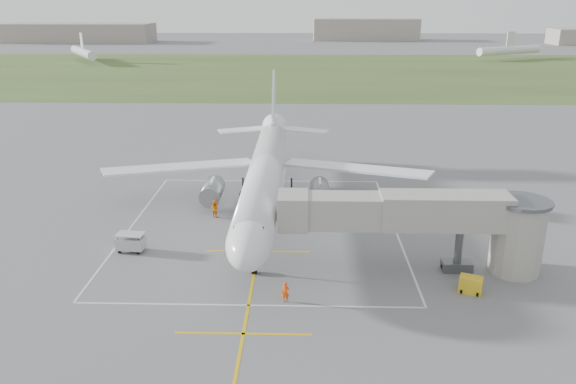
{
  "coord_description": "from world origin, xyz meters",
  "views": [
    {
      "loc": [
        4.19,
        -58.93,
        23.0
      ],
      "look_at": [
        2.71,
        -4.0,
        4.0
      ],
      "focal_mm": 35.0,
      "sensor_mm": 36.0,
      "label": 1
    }
  ],
  "objects_px": {
    "baggage_cart": "(131,242)",
    "airliner": "(265,175)",
    "gpu_unit": "(471,285)",
    "ramp_worker_nose": "(285,292)",
    "ramp_worker_wing": "(215,209)",
    "jet_bridge": "(435,221)"
  },
  "relations": [
    {
      "from": "jet_bridge",
      "to": "ramp_worker_wing",
      "type": "relative_size",
      "value": 12.09
    },
    {
      "from": "jet_bridge",
      "to": "ramp_worker_wing",
      "type": "xyz_separation_m",
      "value": [
        -21.2,
        12.39,
        -3.78
      ]
    },
    {
      "from": "airliner",
      "to": "ramp_worker_wing",
      "type": "relative_size",
      "value": 24.15
    },
    {
      "from": "gpu_unit",
      "to": "ramp_worker_nose",
      "type": "distance_m",
      "value": 15.35
    },
    {
      "from": "airliner",
      "to": "ramp_worker_wing",
      "type": "bearing_deg",
      "value": -161.24
    },
    {
      "from": "jet_bridge",
      "to": "ramp_worker_wing",
      "type": "distance_m",
      "value": 24.84
    },
    {
      "from": "jet_bridge",
      "to": "baggage_cart",
      "type": "bearing_deg",
      "value": 173.36
    },
    {
      "from": "airliner",
      "to": "jet_bridge",
      "type": "height_order",
      "value": "airliner"
    },
    {
      "from": "airliner",
      "to": "gpu_unit",
      "type": "height_order",
      "value": "airliner"
    },
    {
      "from": "jet_bridge",
      "to": "baggage_cart",
      "type": "xyz_separation_m",
      "value": [
        -27.9,
        3.25,
        -3.82
      ]
    },
    {
      "from": "ramp_worker_wing",
      "to": "airliner",
      "type": "bearing_deg",
      "value": -134.42
    },
    {
      "from": "airliner",
      "to": "ramp_worker_nose",
      "type": "xyz_separation_m",
      "value": [
        2.91,
        -20.1,
        -3.54
      ]
    },
    {
      "from": "ramp_worker_wing",
      "to": "jet_bridge",
      "type": "bearing_deg",
      "value": 176.52
    },
    {
      "from": "airliner",
      "to": "ramp_worker_wing",
      "type": "height_order",
      "value": "airliner"
    },
    {
      "from": "jet_bridge",
      "to": "ramp_worker_nose",
      "type": "bearing_deg",
      "value": -155.44
    },
    {
      "from": "ramp_worker_nose",
      "to": "airliner",
      "type": "bearing_deg",
      "value": 103.97
    },
    {
      "from": "baggage_cart",
      "to": "airliner",
      "type": "bearing_deg",
      "value": 47.81
    },
    {
      "from": "jet_bridge",
      "to": "airliner",
      "type": "bearing_deg",
      "value": 137.81
    },
    {
      "from": "airliner",
      "to": "baggage_cart",
      "type": "height_order",
      "value": "airliner"
    },
    {
      "from": "ramp_worker_nose",
      "to": "ramp_worker_wing",
      "type": "xyz_separation_m",
      "value": [
        -8.39,
        18.24,
        0.11
      ]
    },
    {
      "from": "jet_bridge",
      "to": "ramp_worker_nose",
      "type": "relative_size",
      "value": 13.69
    },
    {
      "from": "jet_bridge",
      "to": "gpu_unit",
      "type": "height_order",
      "value": "jet_bridge"
    }
  ]
}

